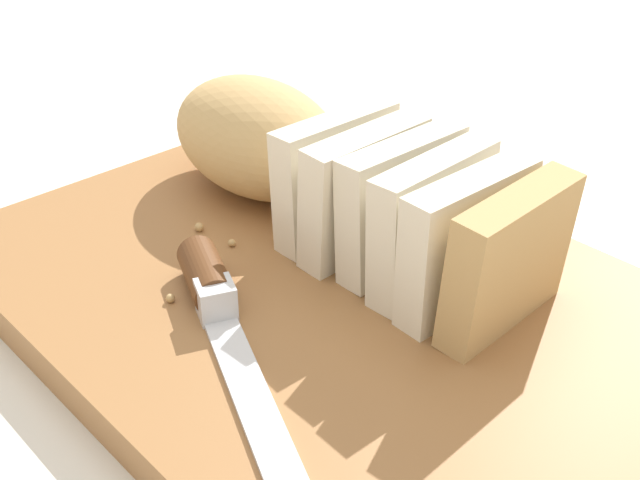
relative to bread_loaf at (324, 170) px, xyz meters
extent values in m
plane|color=silver|center=(0.05, -0.05, -0.07)|extent=(3.00, 3.00, 0.00)
cube|color=#9E6B3D|center=(0.05, -0.05, -0.05)|extent=(0.45, 0.33, 0.03)
ellipsoid|color=tan|center=(-0.07, 0.00, 0.00)|extent=(0.15, 0.10, 0.08)
cube|color=#F2E8CC|center=(0.01, 0.00, 0.00)|extent=(0.03, 0.09, 0.08)
cube|color=#F2E8CC|center=(0.04, 0.00, 0.00)|extent=(0.03, 0.09, 0.08)
cube|color=#F2E8CC|center=(0.07, 0.00, 0.00)|extent=(0.03, 0.09, 0.08)
cube|color=#F2E8CC|center=(0.09, 0.00, 0.00)|extent=(0.02, 0.09, 0.08)
cube|color=#F2E8CC|center=(0.12, -0.01, 0.00)|extent=(0.03, 0.09, 0.08)
cube|color=tan|center=(0.15, -0.01, 0.00)|extent=(0.03, 0.09, 0.08)
cube|color=silver|center=(0.12, -0.16, -0.04)|extent=(0.19, 0.10, 0.00)
cylinder|color=#593319|center=(0.01, -0.11, -0.03)|extent=(0.06, 0.04, 0.02)
cube|color=silver|center=(0.03, -0.12, -0.03)|extent=(0.03, 0.03, 0.02)
sphere|color=tan|center=(0.01, -0.10, -0.04)|extent=(0.00, 0.00, 0.00)
sphere|color=tan|center=(0.00, -0.13, -0.04)|extent=(0.01, 0.01, 0.01)
sphere|color=tan|center=(-0.05, -0.07, -0.04)|extent=(0.01, 0.01, 0.01)
sphere|color=tan|center=(-0.02, -0.06, -0.04)|extent=(0.01, 0.01, 0.01)
camera|label=1|loc=(0.34, -0.34, 0.24)|focal=45.34mm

